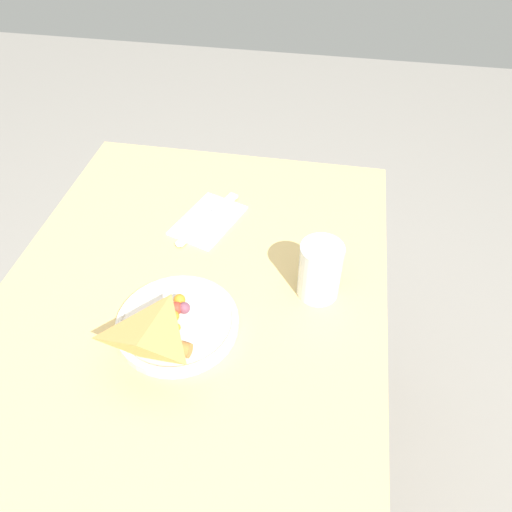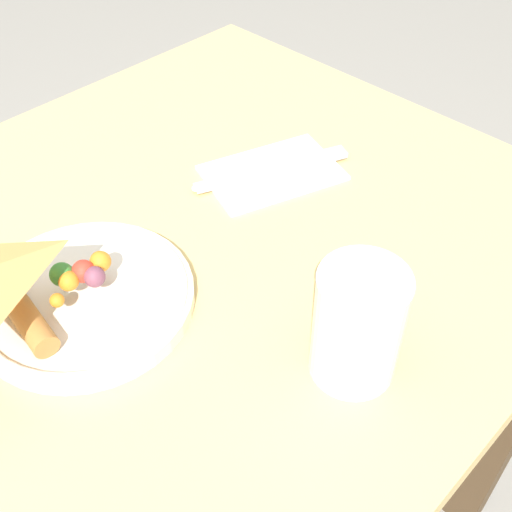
{
  "view_description": "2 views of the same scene",
  "coord_description": "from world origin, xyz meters",
  "px_view_note": "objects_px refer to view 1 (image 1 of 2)",
  "views": [
    {
      "loc": [
        0.49,
        0.23,
        1.44
      ],
      "look_at": [
        -0.17,
        0.11,
        0.78
      ],
      "focal_mm": 35.0,
      "sensor_mm": 36.0,
      "label": 1
    },
    {
      "loc": [
        0.17,
        0.41,
        1.21
      ],
      "look_at": [
        -0.15,
        0.1,
        0.78
      ],
      "focal_mm": 45.0,
      "sensor_mm": 36.0,
      "label": 2
    }
  ],
  "objects_px": {
    "milk_glass": "(320,271)",
    "butter_knife": "(211,216)",
    "dining_table": "(183,369)",
    "plate_pizza": "(176,322)",
    "napkin_folded": "(208,220)"
  },
  "relations": [
    {
      "from": "dining_table",
      "to": "plate_pizza",
      "type": "relative_size",
      "value": 5.25
    },
    {
      "from": "milk_glass",
      "to": "butter_knife",
      "type": "distance_m",
      "value": 0.3
    },
    {
      "from": "butter_knife",
      "to": "dining_table",
      "type": "bearing_deg",
      "value": 25.98
    },
    {
      "from": "dining_table",
      "to": "milk_glass",
      "type": "relative_size",
      "value": 9.81
    },
    {
      "from": "napkin_folded",
      "to": "butter_knife",
      "type": "distance_m",
      "value": 0.01
    },
    {
      "from": "plate_pizza",
      "to": "butter_knife",
      "type": "xyz_separation_m",
      "value": [
        -0.29,
        -0.01,
        -0.01
      ]
    },
    {
      "from": "dining_table",
      "to": "napkin_folded",
      "type": "bearing_deg",
      "value": -176.74
    },
    {
      "from": "milk_glass",
      "to": "butter_knife",
      "type": "xyz_separation_m",
      "value": [
        -0.17,
        -0.24,
        -0.05
      ]
    },
    {
      "from": "napkin_folded",
      "to": "plate_pizza",
      "type": "bearing_deg",
      "value": 2.96
    },
    {
      "from": "milk_glass",
      "to": "dining_table",
      "type": "bearing_deg",
      "value": -59.84
    },
    {
      "from": "napkin_folded",
      "to": "butter_knife",
      "type": "bearing_deg",
      "value": 156.42
    },
    {
      "from": "plate_pizza",
      "to": "napkin_folded",
      "type": "bearing_deg",
      "value": -177.04
    },
    {
      "from": "dining_table",
      "to": "plate_pizza",
      "type": "distance_m",
      "value": 0.13
    },
    {
      "from": "plate_pizza",
      "to": "milk_glass",
      "type": "bearing_deg",
      "value": 118.24
    },
    {
      "from": "milk_glass",
      "to": "napkin_folded",
      "type": "height_order",
      "value": "milk_glass"
    }
  ]
}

